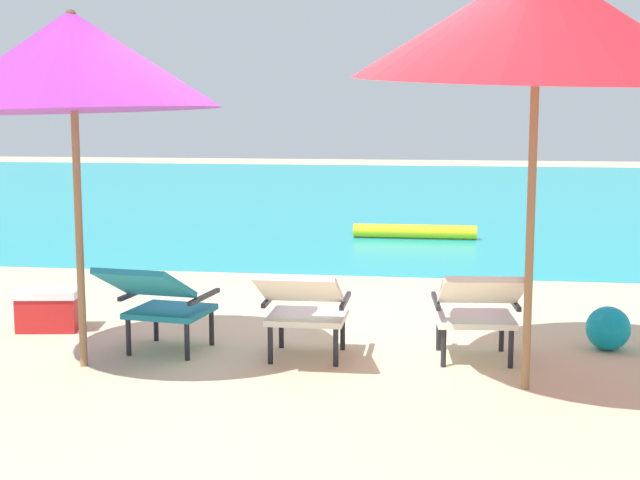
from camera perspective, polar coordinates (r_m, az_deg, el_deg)
The scene contains 10 objects.
ground_plane at distance 10.37m, azimuth 2.99°, elevation -1.19°, with size 40.00×40.00×0.00m, color #CCB78E.
ocean_band at distance 18.22m, azimuth 5.34°, elevation 2.88°, with size 40.00×18.00×0.01m, color teal.
swim_buoy at distance 11.99m, azimuth 5.91°, elevation 0.54°, with size 0.18×0.18×1.60m, color yellow.
lounge_chair_left at distance 6.35m, azimuth -10.01°, elevation -3.64°, with size 0.65×0.94×0.68m.
lounge_chair_center at distance 6.08m, azimuth -1.03°, elevation -4.03°, with size 0.56×0.88×0.68m.
lounge_chair_right at distance 6.11m, azimuth 9.78°, elevation -4.09°, with size 0.62×0.92×0.68m.
beach_umbrella_left at distance 6.10m, azimuth -15.16°, elevation 10.70°, with size 2.46×2.45×2.34m.
beach_umbrella_right at distance 5.55m, azimuth 13.38°, elevation 13.14°, with size 2.77×2.80×2.60m.
beach_ball at distance 6.79m, azimuth 17.51°, elevation -5.27°, with size 0.31×0.31×0.31m, color #0A93AD.
cooler_box at distance 7.36m, azimuth -16.51°, elevation -4.14°, with size 0.52×0.39×0.32m.
Camera 1 is at (0.95, -6.19, 1.70)m, focal length 51.39 mm.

